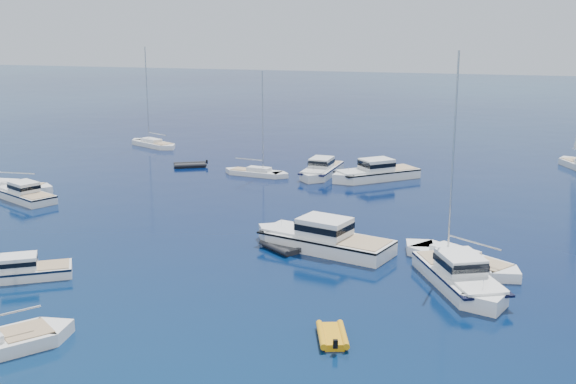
% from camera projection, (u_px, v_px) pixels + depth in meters
% --- Properties ---
extents(ground, '(400.00, 400.00, 0.00)m').
position_uv_depth(ground, '(164.00, 349.00, 37.32)').
color(ground, '#083051').
rests_on(ground, ground).
extents(motor_cruiser_right, '(7.45, 10.81, 2.75)m').
position_uv_depth(motor_cruiser_right, '(460.00, 287.00, 45.85)').
color(motor_cruiser_right, white).
rests_on(motor_cruiser_right, ground).
extents(motor_cruiser_left, '(7.80, 6.06, 2.03)m').
position_uv_depth(motor_cruiser_left, '(18.00, 279.00, 47.39)').
color(motor_cruiser_left, white).
rests_on(motor_cruiser_left, ground).
extents(motor_cruiser_centre, '(12.38, 6.87, 3.11)m').
position_uv_depth(motor_cruiser_centre, '(321.00, 249.00, 53.43)').
color(motor_cruiser_centre, white).
rests_on(motor_cruiser_centre, ground).
extents(motor_cruiser_far_l, '(8.90, 6.25, 2.27)m').
position_uv_depth(motor_cruiser_far_l, '(24.00, 200.00, 67.99)').
color(motor_cruiser_far_l, white).
rests_on(motor_cruiser_far_l, ground).
extents(motor_cruiser_distant, '(10.23, 9.55, 2.82)m').
position_uv_depth(motor_cruiser_distant, '(374.00, 179.00, 76.65)').
color(motor_cruiser_distant, white).
rests_on(motor_cruiser_distant, ground).
extents(motor_cruiser_horizon, '(3.50, 9.64, 2.49)m').
position_uv_depth(motor_cruiser_horizon, '(321.00, 175.00, 78.56)').
color(motor_cruiser_horizon, silver).
rests_on(motor_cruiser_horizon, ground).
extents(sailboat_mid_r, '(10.02, 8.19, 15.24)m').
position_uv_depth(sailboat_mid_r, '(459.00, 264.00, 50.11)').
color(sailboat_mid_r, white).
rests_on(sailboat_mid_r, ground).
extents(sailboat_mid_l, '(11.48, 3.75, 16.60)m').
position_uv_depth(sailboat_mid_l, '(3.00, 191.00, 71.32)').
color(sailboat_mid_l, white).
rests_on(sailboat_mid_l, ground).
extents(sailboat_centre, '(8.22, 3.21, 11.77)m').
position_uv_depth(sailboat_centre, '(256.00, 175.00, 78.61)').
color(sailboat_centre, silver).
rests_on(sailboat_centre, ground).
extents(sailboat_far_l, '(9.29, 6.58, 13.63)m').
position_uv_depth(sailboat_far_l, '(153.00, 146.00, 96.46)').
color(sailboat_far_l, white).
rests_on(sailboat_far_l, ground).
extents(tender_yellow, '(2.73, 3.64, 0.95)m').
position_uv_depth(tender_yellow, '(332.00, 340.00, 38.39)').
color(tender_yellow, orange).
rests_on(tender_yellow, ground).
extents(tender_grey_near, '(3.99, 3.73, 0.95)m').
position_uv_depth(tender_grey_near, '(281.00, 250.00, 53.28)').
color(tender_grey_near, black).
rests_on(tender_grey_near, ground).
extents(tender_grey_far, '(4.43, 3.66, 0.95)m').
position_uv_depth(tender_grey_far, '(190.00, 167.00, 83.13)').
color(tender_grey_far, black).
rests_on(tender_grey_far, ground).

